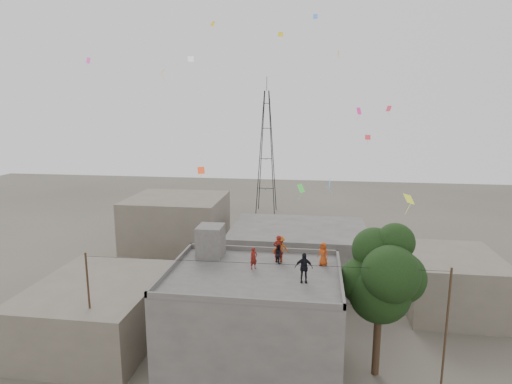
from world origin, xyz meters
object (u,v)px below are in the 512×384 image
person_red_adult (278,249)px  person_dark_adult (304,268)px  tree (383,276)px  stair_head_box (211,241)px  transmission_tower (266,152)px

person_red_adult → person_dark_adult: person_red_adult is taller
person_dark_adult → tree: bearing=12.6°
person_red_adult → person_dark_adult: size_ratio=1.02×
tree → person_dark_adult: bearing=-161.8°
stair_head_box → person_dark_adult: bearing=-29.7°
transmission_tower → stair_head_box: bearing=-88.8°
tree → transmission_tower: bearing=106.1°
tree → person_dark_adult: size_ratio=5.42×
person_red_adult → person_dark_adult: bearing=110.0°
transmission_tower → person_dark_adult: 41.51m
transmission_tower → person_red_adult: size_ratio=11.70×
stair_head_box → tree: 10.80m
tree → transmission_tower: (-11.37, 39.40, 2.97)m
stair_head_box → person_red_adult: bearing=-6.7°
person_red_adult → person_dark_adult: 3.39m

